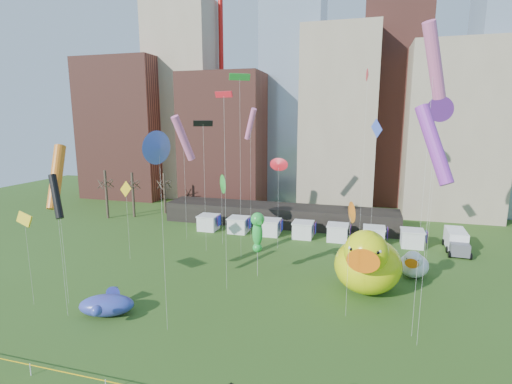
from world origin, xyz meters
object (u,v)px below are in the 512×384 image
(seahorse_green, at_px, (257,229))
(seahorse_purple, at_px, (357,255))
(box_truck, at_px, (456,241))
(big_duck, at_px, (367,262))
(small_duck, at_px, (414,264))
(whale_inflatable, at_px, (107,304))

(seahorse_green, distance_m, seahorse_purple, 10.98)
(seahorse_purple, relative_size, box_truck, 0.71)
(big_duck, xyz_separation_m, small_duck, (4.99, 5.36, -1.70))
(big_duck, bearing_deg, box_truck, 61.28)
(small_duck, bearing_deg, big_duck, -119.76)
(seahorse_green, relative_size, whale_inflatable, 1.21)
(small_duck, xyz_separation_m, box_truck, (6.45, 10.88, -0.13))
(big_duck, relative_size, box_truck, 1.47)
(small_duck, distance_m, seahorse_purple, 6.94)
(small_duck, bearing_deg, seahorse_purple, -139.52)
(whale_inflatable, bearing_deg, seahorse_purple, 12.71)
(seahorse_purple, bearing_deg, small_duck, 22.76)
(big_duck, relative_size, whale_inflatable, 1.56)
(seahorse_purple, bearing_deg, whale_inflatable, -152.87)
(seahorse_purple, xyz_separation_m, whale_inflatable, (-21.31, -13.12, -2.15))
(box_truck, bearing_deg, whale_inflatable, -139.09)
(seahorse_purple, distance_m, whale_inflatable, 25.12)
(small_duck, bearing_deg, box_truck, 72.55)
(big_duck, xyz_separation_m, box_truck, (11.45, 16.24, -1.83))
(seahorse_green, distance_m, whale_inflatable, 16.47)
(seahorse_green, xyz_separation_m, whale_inflatable, (-10.67, -11.71, -4.50))
(big_duck, height_order, seahorse_green, seahorse_green)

